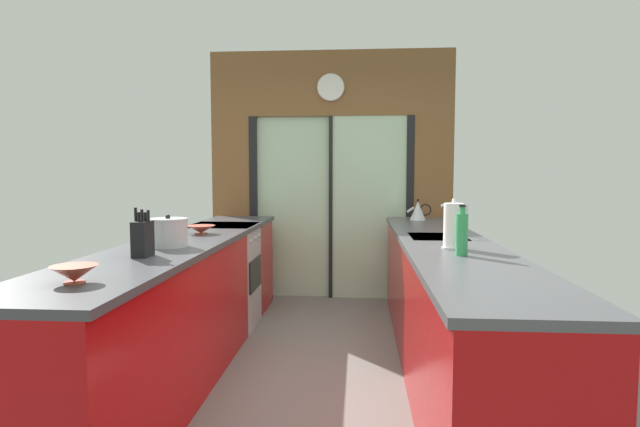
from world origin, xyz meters
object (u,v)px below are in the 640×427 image
(mixing_bowl_far, at_px, (201,229))
(knife_block, at_px, (143,238))
(mixing_bowl_near, at_px, (74,274))
(soap_bottle, at_px, (462,234))
(oven_range, at_px, (223,276))
(kettle, at_px, (418,211))
(paper_towel_roll, at_px, (453,226))
(stock_pot, at_px, (168,232))

(mixing_bowl_far, distance_m, knife_block, 1.06)
(mixing_bowl_near, height_order, soap_bottle, soap_bottle)
(mixing_bowl_far, relative_size, soap_bottle, 0.75)
(oven_range, relative_size, kettle, 3.79)
(oven_range, xyz_separation_m, mixing_bowl_far, (0.02, -0.69, 0.50))
(mixing_bowl_near, relative_size, mixing_bowl_far, 0.90)
(mixing_bowl_far, height_order, paper_towel_roll, paper_towel_roll)
(mixing_bowl_far, height_order, knife_block, knife_block)
(mixing_bowl_near, bearing_deg, soap_bottle, 25.93)
(mixing_bowl_near, relative_size, soap_bottle, 0.67)
(mixing_bowl_near, xyz_separation_m, soap_bottle, (1.78, 0.87, 0.08))
(oven_range, bearing_deg, paper_towel_roll, -36.16)
(knife_block, distance_m, soap_bottle, 1.79)
(oven_range, relative_size, knife_block, 3.34)
(kettle, height_order, soap_bottle, soap_bottle)
(mixing_bowl_near, bearing_deg, mixing_bowl_far, 90.00)
(mixing_bowl_near, xyz_separation_m, kettle, (1.78, 3.05, 0.05))
(soap_bottle, relative_size, paper_towel_roll, 0.93)
(kettle, bearing_deg, stock_pot, -132.10)
(knife_block, bearing_deg, oven_range, 90.60)
(oven_range, distance_m, stock_pot, 1.47)
(oven_range, distance_m, mixing_bowl_far, 0.85)
(oven_range, height_order, knife_block, knife_block)
(oven_range, bearing_deg, soap_bottle, -41.24)
(stock_pot, xyz_separation_m, soap_bottle, (1.78, -0.21, 0.04))
(oven_range, xyz_separation_m, stock_pot, (0.02, -1.36, 0.56))
(paper_towel_roll, bearing_deg, soap_bottle, -90.00)
(kettle, xyz_separation_m, paper_towel_roll, (-0.00, -1.93, 0.05))
(stock_pot, bearing_deg, mixing_bowl_near, -90.00)
(mixing_bowl_near, relative_size, stock_pot, 0.80)
(oven_range, distance_m, soap_bottle, 2.46)
(mixing_bowl_near, distance_m, stock_pot, 1.08)
(stock_pot, bearing_deg, knife_block, -90.01)
(mixing_bowl_far, bearing_deg, knife_block, -90.00)
(mixing_bowl_far, bearing_deg, paper_towel_roll, -19.32)
(stock_pot, xyz_separation_m, kettle, (1.78, 1.97, 0.00))
(mixing_bowl_near, distance_m, knife_block, 0.70)
(mixing_bowl_near, xyz_separation_m, mixing_bowl_far, (0.00, 1.75, -0.01))
(kettle, distance_m, paper_towel_roll, 1.93)
(oven_range, xyz_separation_m, kettle, (1.80, 0.61, 0.56))
(oven_range, relative_size, stock_pot, 3.76)
(knife_block, relative_size, stock_pot, 1.12)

